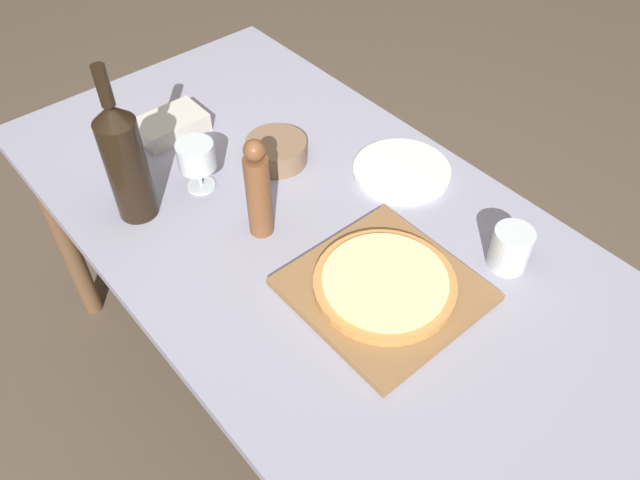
{
  "coord_description": "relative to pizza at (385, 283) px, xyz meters",
  "views": [
    {
      "loc": [
        -0.62,
        -0.76,
        1.72
      ],
      "look_at": [
        -0.06,
        -0.1,
        0.81
      ],
      "focal_mm": 35.0,
      "sensor_mm": 36.0,
      "label": 1
    }
  ],
  "objects": [
    {
      "name": "pizza",
      "position": [
        0.0,
        0.0,
        0.0
      ],
      "size": [
        0.28,
        0.28,
        0.02
      ],
      "color": "#C68947",
      "rests_on": "cutting_board"
    },
    {
      "name": "dining_table",
      "position": [
        0.02,
        0.25,
        -0.12
      ],
      "size": [
        0.85,
        1.61,
        0.75
      ],
      "color": "#9393A8",
      "rests_on": "ground_plane"
    },
    {
      "name": "food_container",
      "position": [
        -0.05,
        0.73,
        -0.01
      ],
      "size": [
        0.17,
        0.11,
        0.05
      ],
      "color": "beige",
      "rests_on": "dining_table"
    },
    {
      "name": "pepper_mill",
      "position": [
        -0.08,
        0.3,
        0.09
      ],
      "size": [
        0.05,
        0.05,
        0.24
      ],
      "color": "brown",
      "rests_on": "dining_table"
    },
    {
      "name": "dinner_plate",
      "position": [
        0.29,
        0.23,
        -0.02
      ],
      "size": [
        0.23,
        0.23,
        0.01
      ],
      "color": "white",
      "rests_on": "dining_table"
    },
    {
      "name": "drinking_tumbler",
      "position": [
        0.25,
        -0.11,
        0.02
      ],
      "size": [
        0.08,
        0.08,
        0.09
      ],
      "color": "silver",
      "rests_on": "dining_table"
    },
    {
      "name": "cutting_board",
      "position": [
        -0.0,
        -0.0,
        -0.02
      ],
      "size": [
        0.33,
        0.34,
        0.02
      ],
      "color": "olive",
      "rests_on": "dining_table"
    },
    {
      "name": "small_bowl",
      "position": [
        0.09,
        0.47,
        0.0
      ],
      "size": [
        0.15,
        0.15,
        0.06
      ],
      "color": "#84664C",
      "rests_on": "dining_table"
    },
    {
      "name": "ground_plane",
      "position": [
        0.02,
        0.25,
        -0.78
      ],
      "size": [
        12.0,
        12.0,
        0.0
      ],
      "primitive_type": "plane",
      "color": "brown"
    },
    {
      "name": "wine_glass",
      "position": [
        -0.1,
        0.51,
        0.06
      ],
      "size": [
        0.09,
        0.09,
        0.12
      ],
      "color": "silver",
      "rests_on": "dining_table"
    },
    {
      "name": "wine_bottle",
      "position": [
        -0.26,
        0.52,
        0.12
      ],
      "size": [
        0.09,
        0.09,
        0.37
      ],
      "color": "black",
      "rests_on": "dining_table"
    }
  ]
}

